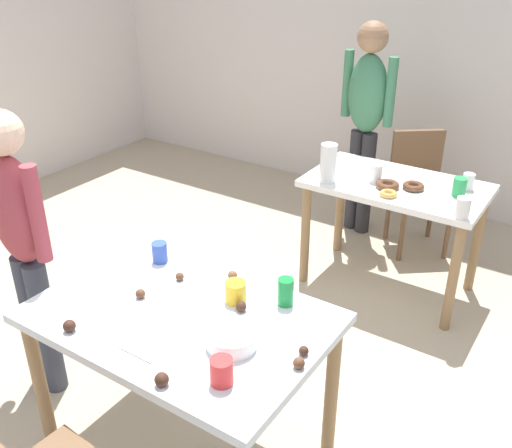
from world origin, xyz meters
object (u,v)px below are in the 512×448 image
Objects in this scene: soda_can at (286,292)px; pitcher_far at (328,163)px; dining_table_near at (181,333)px; dining_table_far at (395,200)px; person_girl_near at (21,235)px; chair_far_table at (418,183)px; person_adult_far at (366,111)px; mixing_bowl at (232,339)px.

soda_can is 1.37m from pitcher_far.
dining_table_near and dining_table_far have the same top height.
pitcher_far is (0.75, 1.66, -0.02)m from person_girl_near.
soda_can is at bearing -86.57° from dining_table_far.
chair_far_table is 0.66m from person_adult_far.
pitcher_far is at bearing -109.43° from chair_far_table.
dining_table_far is at bearing 82.57° from dining_table_near.
soda_can is at bearing 42.44° from dining_table_near.
person_adult_far is (0.61, 2.53, 0.08)m from person_girl_near.
dining_table_far is at bearing 93.43° from soda_can.
pitcher_far reaches higher than dining_table_near.
chair_far_table is (0.18, 2.47, -0.16)m from dining_table_near.
chair_far_table reaches higher than mixing_bowl.
dining_table_near is at bearing -137.56° from soda_can.
chair_far_table is at bearing 1.02° from person_adult_far.
dining_table_near is at bearing -83.59° from person_adult_far.
person_adult_far is at bearing 102.88° from mixing_bowl.
dining_table_far is 2.20m from person_girl_near.
person_adult_far is 8.22× the size of mixing_bowl.
person_adult_far is 13.16× the size of soda_can.
person_adult_far is 6.55× the size of pitcher_far.
soda_can is (0.33, 0.30, 0.16)m from dining_table_near.
person_adult_far is 2.25m from soda_can.
mixing_bowl reaches higher than dining_table_near.
dining_table_far is 5.62× the size of mixing_bowl.
dining_table_far is (0.24, 1.81, -0.02)m from dining_table_near.
mixing_bowl is (1.18, 0.03, -0.11)m from person_girl_near.
person_adult_far is (-0.51, 0.65, 0.34)m from dining_table_far.
dining_table_near is at bearing 4.83° from person_girl_near.
dining_table_far is 0.68× the size of person_adult_far.
mixing_bowl is at bearing -88.10° from dining_table_far.
pitcher_far is at bearing -80.82° from person_adult_far.
person_girl_near is 1.19m from mixing_bowl.
dining_table_near is 0.76× the size of person_adult_far.
person_adult_far is at bearing 105.57° from soda_can.
dining_table_near is at bearing -94.10° from chair_far_table.
mixing_bowl is (0.30, -0.05, 0.13)m from dining_table_near.
dining_table_near is 1.60m from pitcher_far.
pitcher_far is at bearing 94.86° from dining_table_near.
chair_far_table is 4.45× the size of mixing_bowl.
chair_far_table is at bearing 92.74° from mixing_bowl.
soda_can reaches higher than chair_far_table.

